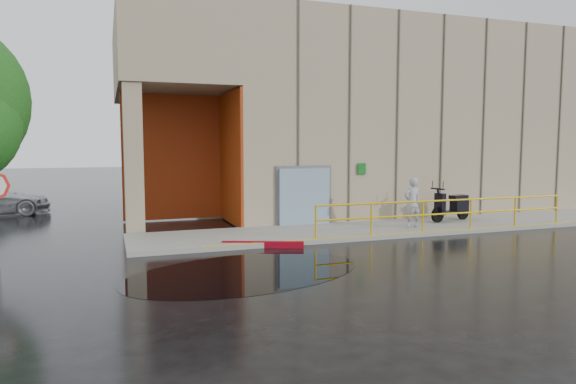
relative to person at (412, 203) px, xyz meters
name	(u,v)px	position (x,y,z in m)	size (l,w,h in m)	color
ground	(382,265)	(-3.43, -3.99, -1.01)	(120.00, 120.00, 0.00)	black
sidewalk	(417,226)	(0.57, 0.51, -0.94)	(20.00, 3.00, 0.15)	gray
building	(362,119)	(1.67, 6.99, 3.19)	(20.00, 10.17, 8.00)	tan
guardrail	(447,214)	(0.82, -0.84, -0.34)	(9.56, 0.06, 1.03)	gold
person	(412,203)	(0.00, 0.00, 0.00)	(0.63, 0.41, 1.73)	#A8A9AD
scooter	(452,198)	(2.24, 0.82, 0.01)	(2.01, 1.05, 1.52)	black
red_curb	(263,244)	(-5.63, -0.89, -0.92)	(2.40, 0.18, 0.18)	maroon
puddle	(245,272)	(-6.85, -3.56, -1.01)	(5.94, 3.65, 0.01)	black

